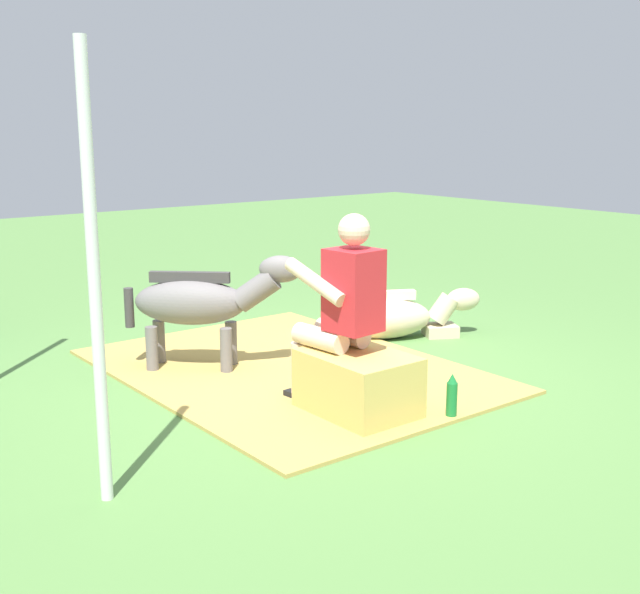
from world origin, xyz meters
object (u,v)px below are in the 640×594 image
object	(u,v)px
hay_bale	(358,384)
pony_standing	(202,302)
soda_bottle	(452,397)
person_seated	(341,305)
pony_lying	(392,317)
tent_pole_left	(94,280)

from	to	relation	value
hay_bale	pony_standing	world-z (taller)	pony_standing
soda_bottle	person_seated	bearing A→B (deg)	36.22
pony_standing	pony_lying	xyz separation A→B (m)	(-0.19, -1.76, -0.34)
person_seated	tent_pole_left	world-z (taller)	tent_pole_left
person_seated	pony_standing	size ratio (longest dim) A/B	1.18
person_seated	soda_bottle	size ratio (longest dim) A/B	4.32
person_seated	soda_bottle	distance (m)	0.91
pony_standing	pony_lying	size ratio (longest dim) A/B	0.84
pony_standing	hay_bale	bearing A→B (deg)	-168.85
pony_lying	soda_bottle	world-z (taller)	pony_lying
pony_lying	person_seated	bearing A→B (deg)	126.55
hay_bale	person_seated	bearing A→B (deg)	3.65
pony_standing	tent_pole_left	size ratio (longest dim) A/B	0.50
hay_bale	person_seated	world-z (taller)	person_seated
person_seated	tent_pole_left	distance (m)	1.81
pony_standing	tent_pole_left	bearing A→B (deg)	137.17
hay_bale	pony_standing	distance (m)	1.51
hay_bale	pony_lying	world-z (taller)	pony_lying
person_seated	pony_standing	xyz separation A→B (m)	(1.29, 0.28, -0.17)
hay_bale	pony_lying	size ratio (longest dim) A/B	0.55
pony_standing	tent_pole_left	distance (m)	2.23
hay_bale	soda_bottle	size ratio (longest dim) A/B	2.39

